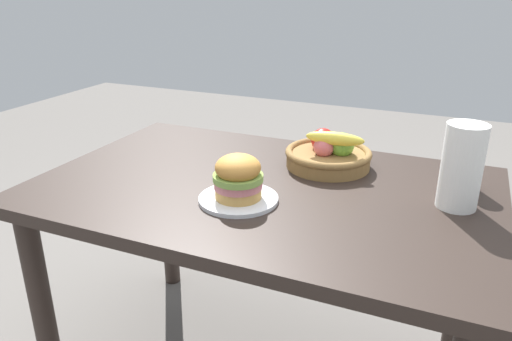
{
  "coord_description": "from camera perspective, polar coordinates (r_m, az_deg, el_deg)",
  "views": [
    {
      "loc": [
        0.54,
        -1.3,
        1.35
      ],
      "look_at": [
        -0.01,
        -0.04,
        0.81
      ],
      "focal_mm": 34.47,
      "sensor_mm": 36.0,
      "label": 1
    }
  ],
  "objects": [
    {
      "name": "sandwich",
      "position": [
        1.38,
        -2.09,
        -0.73
      ],
      "size": [
        0.14,
        0.14,
        0.13
      ],
      "color": "tan",
      "rests_on": "plate"
    },
    {
      "name": "plate",
      "position": [
        1.41,
        -2.06,
        -3.32
      ],
      "size": [
        0.23,
        0.23,
        0.01
      ],
      "primitive_type": "cylinder",
      "color": "white",
      "rests_on": "dining_table"
    },
    {
      "name": "fruit_basket",
      "position": [
        1.67,
        8.45,
        1.93
      ],
      "size": [
        0.29,
        0.29,
        0.13
      ],
      "color": "olive",
      "rests_on": "dining_table"
    },
    {
      "name": "soda_can",
      "position": [
        1.6,
        23.66,
        0.01
      ],
      "size": [
        0.07,
        0.07,
        0.13
      ],
      "color": "silver",
      "rests_on": "dining_table"
    },
    {
      "name": "dining_table",
      "position": [
        1.57,
        0.89,
        -5.0
      ],
      "size": [
        1.4,
        0.9,
        0.75
      ],
      "color": "#2D231E",
      "rests_on": "ground_plane"
    },
    {
      "name": "paper_towel_roll",
      "position": [
        1.45,
        22.77,
        0.41
      ],
      "size": [
        0.11,
        0.11,
        0.24
      ],
      "primitive_type": "cylinder",
      "color": "white",
      "rests_on": "dining_table"
    }
  ]
}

